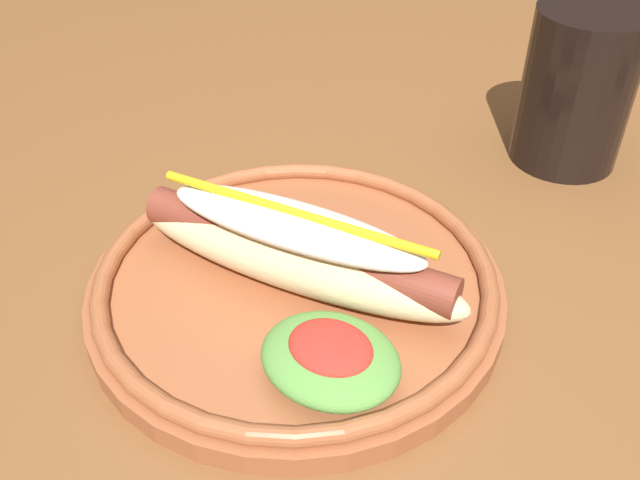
# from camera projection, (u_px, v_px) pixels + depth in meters

# --- Properties ---
(dining_table) EXTENTS (1.44, 1.04, 0.74)m
(dining_table) POSITION_uv_depth(u_px,v_px,m) (449.00, 244.00, 0.65)
(dining_table) COLOR brown
(dining_table) RESTS_ON ground_plane
(hot_dog_plate) EXTENTS (0.28, 0.28, 0.08)m
(hot_dog_plate) POSITION_uv_depth(u_px,v_px,m) (297.00, 278.00, 0.46)
(hot_dog_plate) COLOR #9E5633
(hot_dog_plate) RESTS_ON dining_table
(soda_cup) EXTENTS (0.09, 0.09, 0.13)m
(soda_cup) POSITION_uv_depth(u_px,v_px,m) (577.00, 88.00, 0.58)
(soda_cup) COLOR black
(soda_cup) RESTS_ON dining_table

